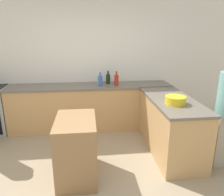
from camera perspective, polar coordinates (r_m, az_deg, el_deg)
name	(u,v)px	position (r m, az deg, el deg)	size (l,w,h in m)	color
ground_plane	(94,183)	(3.21, -4.61, -21.15)	(14.00, 14.00, 0.00)	tan
wall_back	(89,62)	(4.74, -5.93, 9.23)	(8.00, 0.06, 2.70)	white
counter_back	(91,107)	(4.62, -5.55, -2.24)	(3.31, 0.63, 0.93)	tan
counter_peninsula	(170,125)	(3.83, 14.90, -6.85)	(0.69, 1.64, 0.93)	tan
island_table	(77,148)	(3.13, -9.22, -12.86)	(0.54, 0.82, 0.86)	#997047
mixing_bowl	(176,100)	(3.42, 16.26, -0.51)	(0.31, 0.31, 0.12)	yellow
hot_sauce_bottle	(116,80)	(4.43, 1.17, 4.79)	(0.09, 0.09, 0.29)	red
water_bottle_blue	(100,80)	(4.41, -3.06, 4.62)	(0.08, 0.08, 0.27)	#386BB7
wine_bottle_dark	(108,79)	(4.58, -1.03, 5.10)	(0.08, 0.08, 0.27)	black
vinegar_bottle_clear	(99,80)	(4.54, -3.44, 4.64)	(0.08, 0.08, 0.21)	silver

